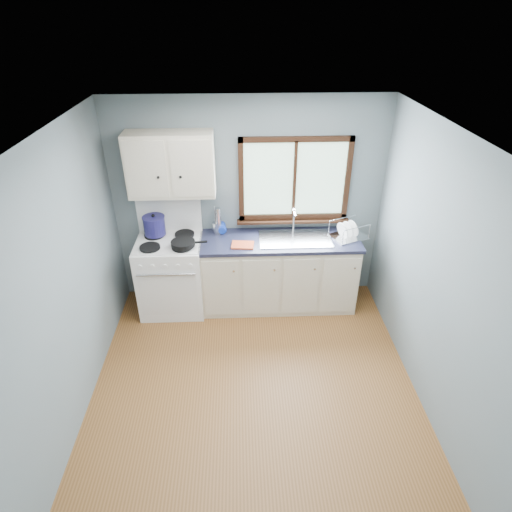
{
  "coord_description": "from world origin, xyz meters",
  "views": [
    {
      "loc": [
        -0.11,
        -2.91,
        3.33
      ],
      "look_at": [
        0.05,
        0.9,
        1.05
      ],
      "focal_mm": 30.0,
      "sensor_mm": 36.0,
      "label": 1
    }
  ],
  "objects_px": {
    "gas_range": "(172,273)",
    "utensil_crock": "(217,227)",
    "skillet": "(183,243)",
    "stockpot": "(154,225)",
    "thermos": "(218,221)",
    "dish_rack": "(348,233)",
    "base_cabinets": "(279,275)",
    "sink": "(295,243)"
  },
  "relations": [
    {
      "from": "gas_range",
      "to": "utensil_crock",
      "type": "xyz_separation_m",
      "value": [
        0.56,
        0.22,
        0.5
      ]
    },
    {
      "from": "skillet",
      "to": "stockpot",
      "type": "xyz_separation_m",
      "value": [
        -0.36,
        0.3,
        0.09
      ]
    },
    {
      "from": "skillet",
      "to": "thermos",
      "type": "xyz_separation_m",
      "value": [
        0.38,
        0.36,
        0.1
      ]
    },
    {
      "from": "gas_range",
      "to": "skillet",
      "type": "relative_size",
      "value": 3.22
    },
    {
      "from": "utensil_crock",
      "to": "dish_rack",
      "type": "height_order",
      "value": "utensil_crock"
    },
    {
      "from": "dish_rack",
      "to": "stockpot",
      "type": "bearing_deg",
      "value": 154.22
    },
    {
      "from": "base_cabinets",
      "to": "dish_rack",
      "type": "distance_m",
      "value": 0.99
    },
    {
      "from": "base_cabinets",
      "to": "dish_rack",
      "type": "bearing_deg",
      "value": 1.46
    },
    {
      "from": "gas_range",
      "to": "stockpot",
      "type": "bearing_deg",
      "value": 138.76
    },
    {
      "from": "stockpot",
      "to": "base_cabinets",
      "type": "bearing_deg",
      "value": -4.83
    },
    {
      "from": "skillet",
      "to": "utensil_crock",
      "type": "distance_m",
      "value": 0.52
    },
    {
      "from": "utensil_crock",
      "to": "dish_rack",
      "type": "relative_size",
      "value": 0.72
    },
    {
      "from": "stockpot",
      "to": "sink",
      "type": "bearing_deg",
      "value": -4.32
    },
    {
      "from": "sink",
      "to": "skillet",
      "type": "height_order",
      "value": "sink"
    },
    {
      "from": "stockpot",
      "to": "dish_rack",
      "type": "bearing_deg",
      "value": -2.6
    },
    {
      "from": "sink",
      "to": "utensil_crock",
      "type": "distance_m",
      "value": 0.95
    },
    {
      "from": "skillet",
      "to": "thermos",
      "type": "relative_size",
      "value": 1.28
    },
    {
      "from": "base_cabinets",
      "to": "skillet",
      "type": "relative_size",
      "value": 4.38
    },
    {
      "from": "utensil_crock",
      "to": "dish_rack",
      "type": "xyz_separation_m",
      "value": [
        1.55,
        -0.18,
        -0.02
      ]
    },
    {
      "from": "thermos",
      "to": "dish_rack",
      "type": "bearing_deg",
      "value": -6.07
    },
    {
      "from": "sink",
      "to": "thermos",
      "type": "height_order",
      "value": "thermos"
    },
    {
      "from": "base_cabinets",
      "to": "utensil_crock",
      "type": "relative_size",
      "value": 5.34
    },
    {
      "from": "base_cabinets",
      "to": "utensil_crock",
      "type": "distance_m",
      "value": 0.96
    },
    {
      "from": "skillet",
      "to": "thermos",
      "type": "height_order",
      "value": "thermos"
    },
    {
      "from": "sink",
      "to": "utensil_crock",
      "type": "height_order",
      "value": "utensil_crock"
    },
    {
      "from": "utensil_crock",
      "to": "thermos",
      "type": "xyz_separation_m",
      "value": [
        0.02,
        -0.02,
        0.09
      ]
    },
    {
      "from": "base_cabinets",
      "to": "sink",
      "type": "bearing_deg",
      "value": -0.13
    },
    {
      "from": "base_cabinets",
      "to": "gas_range",
      "type": "bearing_deg",
      "value": -179.18
    },
    {
      "from": "skillet",
      "to": "stockpot",
      "type": "relative_size",
      "value": 1.52
    },
    {
      "from": "utensil_crock",
      "to": "stockpot",
      "type": "bearing_deg",
      "value": -174.05
    },
    {
      "from": "gas_range",
      "to": "sink",
      "type": "bearing_deg",
      "value": 0.71
    },
    {
      "from": "skillet",
      "to": "stockpot",
      "type": "height_order",
      "value": "stockpot"
    },
    {
      "from": "skillet",
      "to": "dish_rack",
      "type": "relative_size",
      "value": 0.88
    },
    {
      "from": "gas_range",
      "to": "base_cabinets",
      "type": "distance_m",
      "value": 1.31
    },
    {
      "from": "base_cabinets",
      "to": "sink",
      "type": "relative_size",
      "value": 2.2
    },
    {
      "from": "gas_range",
      "to": "utensil_crock",
      "type": "height_order",
      "value": "gas_range"
    },
    {
      "from": "gas_range",
      "to": "thermos",
      "type": "bearing_deg",
      "value": 19.24
    },
    {
      "from": "sink",
      "to": "dish_rack",
      "type": "height_order",
      "value": "sink"
    },
    {
      "from": "stockpot",
      "to": "thermos",
      "type": "bearing_deg",
      "value": 4.58
    },
    {
      "from": "utensil_crock",
      "to": "skillet",
      "type": "bearing_deg",
      "value": -134.36
    },
    {
      "from": "dish_rack",
      "to": "skillet",
      "type": "bearing_deg",
      "value": 162.62
    },
    {
      "from": "base_cabinets",
      "to": "thermos",
      "type": "distance_m",
      "value": 1.01
    }
  ]
}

